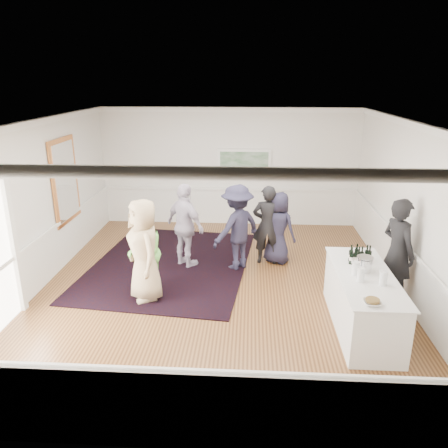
# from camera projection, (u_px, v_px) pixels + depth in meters

# --- Properties ---
(floor) EXTENTS (8.00, 8.00, 0.00)m
(floor) POSITION_uv_depth(u_px,v_px,m) (219.00, 287.00, 8.64)
(floor) COLOR brown
(floor) RESTS_ON ground
(ceiling) EXTENTS (7.00, 8.00, 0.02)m
(ceiling) POSITION_uv_depth(u_px,v_px,m) (219.00, 122.00, 7.62)
(ceiling) COLOR white
(ceiling) RESTS_ON wall_back
(wall_left) EXTENTS (0.02, 8.00, 3.20)m
(wall_left) POSITION_uv_depth(u_px,v_px,m) (36.00, 206.00, 8.33)
(wall_left) COLOR white
(wall_left) RESTS_ON floor
(wall_right) EXTENTS (0.02, 8.00, 3.20)m
(wall_right) POSITION_uv_depth(u_px,v_px,m) (411.00, 213.00, 7.93)
(wall_right) COLOR white
(wall_right) RESTS_ON floor
(wall_back) EXTENTS (7.00, 0.02, 3.20)m
(wall_back) POSITION_uv_depth(u_px,v_px,m) (229.00, 167.00, 11.91)
(wall_back) COLOR white
(wall_back) RESTS_ON floor
(wall_front) EXTENTS (7.00, 0.02, 3.20)m
(wall_front) POSITION_uv_depth(u_px,v_px,m) (190.00, 325.00, 4.35)
(wall_front) COLOR white
(wall_front) RESTS_ON floor
(wainscoting) EXTENTS (7.00, 8.00, 1.00)m
(wainscoting) POSITION_uv_depth(u_px,v_px,m) (219.00, 264.00, 8.48)
(wainscoting) COLOR white
(wainscoting) RESTS_ON floor
(mirror) EXTENTS (0.05, 1.25, 1.85)m
(mirror) POSITION_uv_depth(u_px,v_px,m) (65.00, 181.00, 9.49)
(mirror) COLOR #D17D3D
(mirror) RESTS_ON wall_left
(landscape_painting) EXTENTS (1.44, 0.06, 0.66)m
(landscape_painting) POSITION_uv_depth(u_px,v_px,m) (244.00, 161.00, 11.78)
(landscape_painting) COLOR white
(landscape_painting) RESTS_ON wall_back
(area_rug) EXTENTS (3.73, 4.65, 0.02)m
(area_rug) POSITION_uv_depth(u_px,v_px,m) (170.00, 264.00, 9.67)
(area_rug) COLOR black
(area_rug) RESTS_ON floor
(serving_table) EXTENTS (0.89, 2.35, 0.95)m
(serving_table) POSITION_uv_depth(u_px,v_px,m) (362.00, 301.00, 7.11)
(serving_table) COLOR white
(serving_table) RESTS_ON floor
(bartender) EXTENTS (0.73, 0.86, 1.99)m
(bartender) POSITION_uv_depth(u_px,v_px,m) (397.00, 253.00, 7.71)
(bartender) COLOR black
(bartender) RESTS_ON floor
(guest_tan) EXTENTS (1.01, 1.12, 1.92)m
(guest_tan) POSITION_uv_depth(u_px,v_px,m) (144.00, 250.00, 7.92)
(guest_tan) COLOR tan
(guest_tan) RESTS_ON floor
(guest_green) EXTENTS (0.84, 0.96, 1.65)m
(guest_green) POSITION_uv_depth(u_px,v_px,m) (145.00, 252.00, 8.18)
(guest_green) COLOR #72D153
(guest_green) RESTS_ON floor
(guest_lilac) EXTENTS (1.11, 1.04, 1.84)m
(guest_lilac) POSITION_uv_depth(u_px,v_px,m) (185.00, 226.00, 9.33)
(guest_lilac) COLOR #BAADC1
(guest_lilac) RESTS_ON floor
(guest_dark_a) EXTENTS (1.34, 1.32, 1.85)m
(guest_dark_a) POSITION_uv_depth(u_px,v_px,m) (237.00, 227.00, 9.22)
(guest_dark_a) COLOR #222036
(guest_dark_a) RESTS_ON floor
(guest_dark_b) EXTENTS (0.65, 0.44, 1.77)m
(guest_dark_b) POSITION_uv_depth(u_px,v_px,m) (267.00, 225.00, 9.51)
(guest_dark_b) COLOR black
(guest_dark_b) RESTS_ON floor
(guest_navy) EXTENTS (0.94, 0.85, 1.61)m
(guest_navy) POSITION_uv_depth(u_px,v_px,m) (278.00, 228.00, 9.57)
(guest_navy) COLOR #222036
(guest_navy) RESTS_ON floor
(wine_bottles) EXTENTS (0.40, 0.25, 0.31)m
(wine_bottles) POSITION_uv_depth(u_px,v_px,m) (359.00, 254.00, 7.38)
(wine_bottles) COLOR black
(wine_bottles) RESTS_ON serving_table
(juice_pitchers) EXTENTS (0.46, 0.46, 0.24)m
(juice_pitchers) POSITION_uv_depth(u_px,v_px,m) (366.00, 273.00, 6.72)
(juice_pitchers) COLOR #61A139
(juice_pitchers) RESTS_ON serving_table
(ice_bucket) EXTENTS (0.26, 0.26, 0.25)m
(ice_bucket) POSITION_uv_depth(u_px,v_px,m) (364.00, 264.00, 7.05)
(ice_bucket) COLOR silver
(ice_bucket) RESTS_ON serving_table
(nut_bowl) EXTENTS (0.25, 0.25, 0.08)m
(nut_bowl) POSITION_uv_depth(u_px,v_px,m) (372.00, 302.00, 6.04)
(nut_bowl) COLOR white
(nut_bowl) RESTS_ON serving_table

